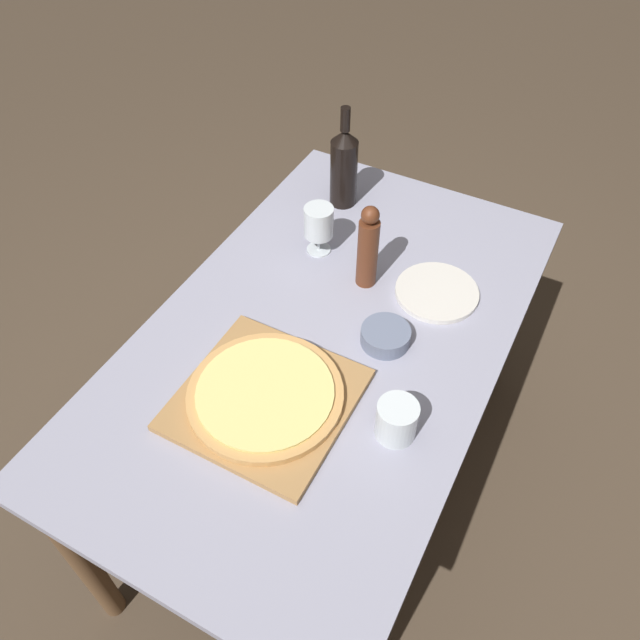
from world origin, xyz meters
The scene contains 10 objects.
ground_plane centered at (0.00, 0.00, 0.00)m, with size 12.00×12.00×0.00m, color #4C3D2D.
dining_table centered at (0.00, 0.00, 0.66)m, with size 0.84×1.41×0.77m.
cutting_board centered at (-0.02, -0.25, 0.78)m, with size 0.37×0.37×0.02m.
pizza centered at (-0.02, -0.25, 0.80)m, with size 0.35×0.35×0.02m.
wine_bottle centered at (-0.20, 0.49, 0.89)m, with size 0.08×0.08×0.31m.
pepper_mill centered at (0.01, 0.21, 0.88)m, with size 0.05×0.05×0.25m.
wine_glass centered at (-0.16, 0.26, 0.86)m, with size 0.08×0.08×0.14m.
small_bowl centered at (0.14, 0.04, 0.79)m, with size 0.12×0.12×0.04m.
drinking_tumbler centered at (0.26, -0.18, 0.81)m, with size 0.09×0.09×0.09m.
dinner_plate centered at (0.19, 0.26, 0.77)m, with size 0.22×0.22×0.01m.
Camera 1 is at (0.47, -0.91, 1.93)m, focal length 35.00 mm.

